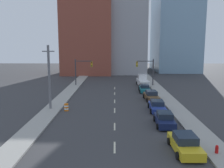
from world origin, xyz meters
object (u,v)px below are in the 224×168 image
sedan_blue (157,106)px  pickup_truck_white (143,81)px  traffic_signal_right (148,69)px  sedan_teal (145,89)px  sedan_brown (151,96)px  utility_pole_left_mid (49,77)px  traffic_signal_left (81,69)px  sedan_yellow (185,144)px  sedan_navy (165,119)px  traffic_barrel (66,107)px  fire_hydrant (217,150)px

sedan_blue → pickup_truck_white: bearing=90.6°
traffic_signal_right → pickup_truck_white: 2.86m
traffic_signal_right → sedan_teal: (-1.47, -6.79, -2.94)m
sedan_brown → pickup_truck_white: size_ratio=0.78×
utility_pole_left_mid → sedan_teal: utility_pole_left_mid is taller
sedan_teal → traffic_signal_left: bearing=153.3°
sedan_yellow → sedan_navy: (-0.34, 6.67, -0.01)m
utility_pole_left_mid → sedan_navy: utility_pole_left_mid is taller
traffic_signal_left → sedan_teal: traffic_signal_left is taller
sedan_yellow → traffic_signal_left: bearing=110.7°
sedan_yellow → pickup_truck_white: bearing=88.7°
pickup_truck_white → utility_pole_left_mid: bearing=-129.1°
sedan_blue → sedan_brown: 6.35m
sedan_teal → traffic_signal_right: bearing=79.5°
traffic_signal_right → sedan_blue: 20.02m
traffic_signal_left → traffic_barrel: traffic_signal_left is taller
sedan_brown → sedan_teal: size_ratio=1.08×
sedan_yellow → pickup_truck_white: (0.19, 32.52, 0.24)m
utility_pole_left_mid → traffic_signal_right: bearing=51.3°
traffic_signal_right → sedan_brown: bearing=-95.1°
utility_pole_left_mid → sedan_brown: (14.33, 5.94, -3.72)m
sedan_blue → sedan_yellow: bearing=-87.6°
sedan_yellow → utility_pole_left_mid: bearing=136.8°
sedan_blue → sedan_brown: sedan_brown is taller
utility_pole_left_mid → sedan_yellow: utility_pole_left_mid is taller
sedan_blue → sedan_teal: 12.96m
sedan_blue → sedan_brown: size_ratio=0.99×
traffic_signal_left → traffic_signal_right: 14.03m
sedan_navy → sedan_blue: size_ratio=0.93×
traffic_barrel → sedan_teal: bearing=47.9°
traffic_signal_right → sedan_yellow: (-1.20, -32.33, -2.91)m
utility_pole_left_mid → pickup_truck_white: utility_pole_left_mid is taller
sedan_blue → pickup_truck_white: pickup_truck_white is taller
utility_pole_left_mid → pickup_truck_white: (14.51, 19.53, -3.48)m
fire_hydrant → utility_pole_left_mid: bearing=140.7°
traffic_signal_left → sedan_brown: traffic_signal_left is taller
traffic_signal_right → sedan_yellow: 32.49m
sedan_teal → fire_hydrant: bearing=-82.6°
sedan_navy → sedan_blue: bearing=90.1°
fire_hydrant → sedan_teal: bearing=95.7°
traffic_barrel → sedan_blue: sedan_blue is taller
traffic_barrel → sedan_brown: size_ratio=0.20×
traffic_barrel → traffic_signal_left: bearing=92.1°
traffic_signal_left → utility_pole_left_mid: bearing=-94.4°
traffic_signal_left → utility_pole_left_mid: (-1.49, -19.34, 0.81)m
traffic_signal_left → sedan_navy: bearing=-64.1°
traffic_signal_right → sedan_navy: bearing=-93.4°
sedan_blue → pickup_truck_white: size_ratio=0.77×
sedan_navy → sedan_brown: 12.26m
fire_hydrant → sedan_navy: 7.79m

